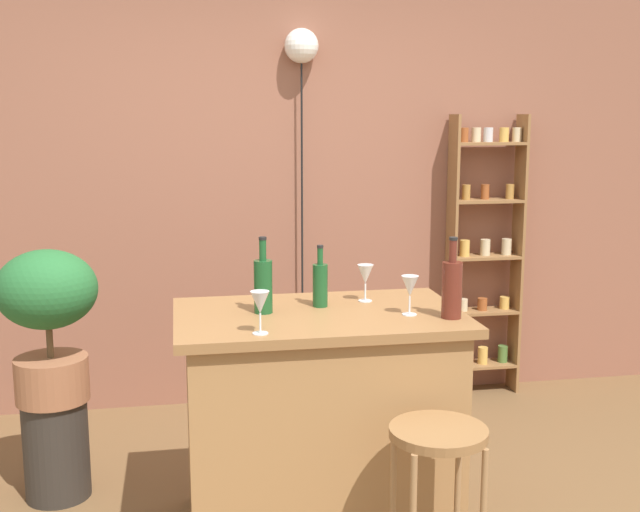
% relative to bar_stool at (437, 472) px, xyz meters
% --- Properties ---
extents(back_wall, '(6.40, 0.10, 2.80)m').
position_rel_bar_stool_xyz_m(back_wall, '(-0.33, 2.25, 0.90)').
color(back_wall, '#8C5642').
rests_on(back_wall, ground).
extents(kitchen_counter, '(1.19, 0.75, 0.96)m').
position_rel_bar_stool_xyz_m(kitchen_counter, '(-0.33, 0.60, -0.02)').
color(kitchen_counter, '#9E7042').
rests_on(kitchen_counter, ground).
extents(bar_stool, '(0.35, 0.35, 0.67)m').
position_rel_bar_stool_xyz_m(bar_stool, '(0.00, 0.00, 0.00)').
color(bar_stool, '#997047').
rests_on(bar_stool, ground).
extents(spice_shelf, '(0.46, 0.17, 1.77)m').
position_rel_bar_stool_xyz_m(spice_shelf, '(1.01, 2.09, 0.40)').
color(spice_shelf, olive).
rests_on(spice_shelf, ground).
extents(plant_stool, '(0.30, 0.30, 0.47)m').
position_rel_bar_stool_xyz_m(plant_stool, '(-1.48, 1.08, -0.27)').
color(plant_stool, '#2D2823').
rests_on(plant_stool, ground).
extents(potted_plant, '(0.45, 0.41, 0.70)m').
position_rel_bar_stool_xyz_m(potted_plant, '(-1.48, 1.08, 0.39)').
color(potted_plant, '#935B3D').
rests_on(potted_plant, plant_stool).
extents(bottle_wine_red, '(0.08, 0.08, 0.32)m').
position_rel_bar_stool_xyz_m(bottle_wine_red, '(-0.55, 0.64, 0.58)').
color(bottle_wine_red, '#194C23').
rests_on(bottle_wine_red, kitchen_counter).
extents(bottle_sauce_amber, '(0.08, 0.08, 0.33)m').
position_rel_bar_stool_xyz_m(bottle_sauce_amber, '(0.19, 0.42, 0.58)').
color(bottle_sauce_amber, '#5B2319').
rests_on(bottle_sauce_amber, kitchen_counter).
extents(bottle_soda_blue, '(0.06, 0.06, 0.27)m').
position_rel_bar_stool_xyz_m(bottle_soda_blue, '(-0.30, 0.70, 0.56)').
color(bottle_soda_blue, '#194C23').
rests_on(bottle_soda_blue, kitchen_counter).
extents(wine_glass_left, '(0.07, 0.07, 0.16)m').
position_rel_bar_stool_xyz_m(wine_glass_left, '(0.03, 0.50, 0.57)').
color(wine_glass_left, silver).
rests_on(wine_glass_left, kitchen_counter).
extents(wine_glass_center, '(0.07, 0.07, 0.16)m').
position_rel_bar_stool_xyz_m(wine_glass_center, '(-0.09, 0.76, 0.57)').
color(wine_glass_center, silver).
rests_on(wine_glass_center, kitchen_counter).
extents(wine_glass_right, '(0.07, 0.07, 0.16)m').
position_rel_bar_stool_xyz_m(wine_glass_right, '(-0.60, 0.32, 0.57)').
color(wine_glass_right, silver).
rests_on(wine_glass_right, kitchen_counter).
extents(pendant_globe_light, '(0.20, 0.20, 2.26)m').
position_rel_bar_stool_xyz_m(pendant_globe_light, '(-0.15, 2.14, 1.62)').
color(pendant_globe_light, black).
rests_on(pendant_globe_light, ground).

